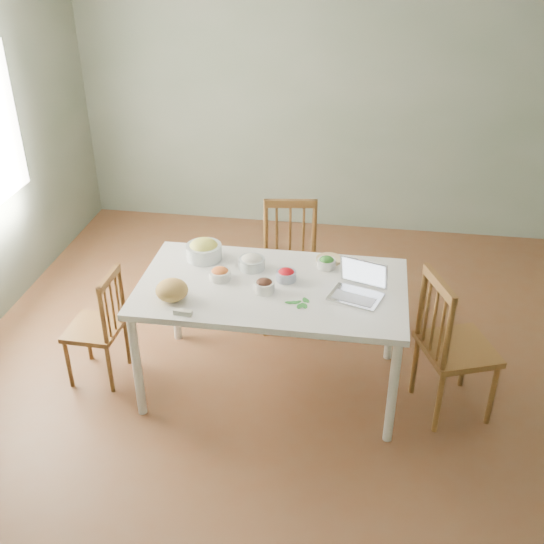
% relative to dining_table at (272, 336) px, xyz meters
% --- Properties ---
extents(floor, '(5.00, 5.00, 0.00)m').
position_rel_dining_table_xyz_m(floor, '(0.14, 0.19, -0.42)').
color(floor, brown).
rests_on(floor, ground).
extents(wall_back, '(5.00, 0.00, 2.70)m').
position_rel_dining_table_xyz_m(wall_back, '(0.14, 2.69, 0.93)').
color(wall_back, gray).
rests_on(wall_back, ground).
extents(wall_front, '(5.00, 0.00, 2.70)m').
position_rel_dining_table_xyz_m(wall_front, '(0.14, -2.31, 0.93)').
color(wall_front, gray).
rests_on(wall_front, ground).
extents(dining_table, '(1.77, 1.00, 0.83)m').
position_rel_dining_table_xyz_m(dining_table, '(0.00, 0.00, 0.00)').
color(dining_table, white).
rests_on(dining_table, floor).
extents(chair_far, '(0.50, 0.49, 1.02)m').
position_rel_dining_table_xyz_m(chair_far, '(0.02, 0.79, 0.09)').
color(chair_far, brown).
rests_on(chair_far, floor).
extents(chair_left, '(0.37, 0.39, 0.86)m').
position_rel_dining_table_xyz_m(chair_left, '(-1.26, -0.09, 0.02)').
color(chair_left, brown).
rests_on(chair_left, floor).
extents(chair_right, '(0.57, 0.59, 1.04)m').
position_rel_dining_table_xyz_m(chair_right, '(1.24, -0.06, 0.11)').
color(chair_right, brown).
rests_on(chair_right, floor).
extents(bread_boule, '(0.23, 0.23, 0.13)m').
position_rel_dining_table_xyz_m(bread_boule, '(-0.60, -0.27, 0.48)').
color(bread_boule, '#AD8947').
rests_on(bread_boule, dining_table).
extents(butter_stick, '(0.12, 0.04, 0.03)m').
position_rel_dining_table_xyz_m(butter_stick, '(-0.49, -0.43, 0.43)').
color(butter_stick, silver).
rests_on(butter_stick, dining_table).
extents(bowl_squash, '(0.28, 0.28, 0.14)m').
position_rel_dining_table_xyz_m(bowl_squash, '(-0.53, 0.29, 0.49)').
color(bowl_squash, gold).
rests_on(bowl_squash, dining_table).
extents(bowl_carrot, '(0.17, 0.17, 0.08)m').
position_rel_dining_table_xyz_m(bowl_carrot, '(-0.36, 0.03, 0.46)').
color(bowl_carrot, '#CD6121').
rests_on(bowl_carrot, dining_table).
extents(bowl_onion, '(0.21, 0.21, 0.10)m').
position_rel_dining_table_xyz_m(bowl_onion, '(-0.17, 0.20, 0.46)').
color(bowl_onion, white).
rests_on(bowl_onion, dining_table).
extents(bowl_mushroom, '(0.17, 0.17, 0.09)m').
position_rel_dining_table_xyz_m(bowl_mushroom, '(-0.04, -0.09, 0.46)').
color(bowl_mushroom, black).
rests_on(bowl_mushroom, dining_table).
extents(bowl_redpep, '(0.15, 0.15, 0.08)m').
position_rel_dining_table_xyz_m(bowl_redpep, '(0.08, 0.08, 0.46)').
color(bowl_redpep, '#B4000B').
rests_on(bowl_redpep, dining_table).
extents(bowl_broccoli, '(0.15, 0.15, 0.08)m').
position_rel_dining_table_xyz_m(bowl_broccoli, '(0.34, 0.29, 0.46)').
color(bowl_broccoli, '#246920').
rests_on(bowl_broccoli, dining_table).
extents(flatbread, '(0.19, 0.19, 0.02)m').
position_rel_dining_table_xyz_m(flatbread, '(0.35, 0.40, 0.42)').
color(flatbread, '#D8C589').
rests_on(flatbread, dining_table).
extents(basil_bunch, '(0.18, 0.18, 0.02)m').
position_rel_dining_table_xyz_m(basil_bunch, '(0.19, -0.19, 0.42)').
color(basil_bunch, '#276E2C').
rests_on(basil_bunch, dining_table).
extents(laptop, '(0.39, 0.36, 0.22)m').
position_rel_dining_table_xyz_m(laptop, '(0.55, -0.07, 0.53)').
color(laptop, '#BCBCBF').
rests_on(laptop, dining_table).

